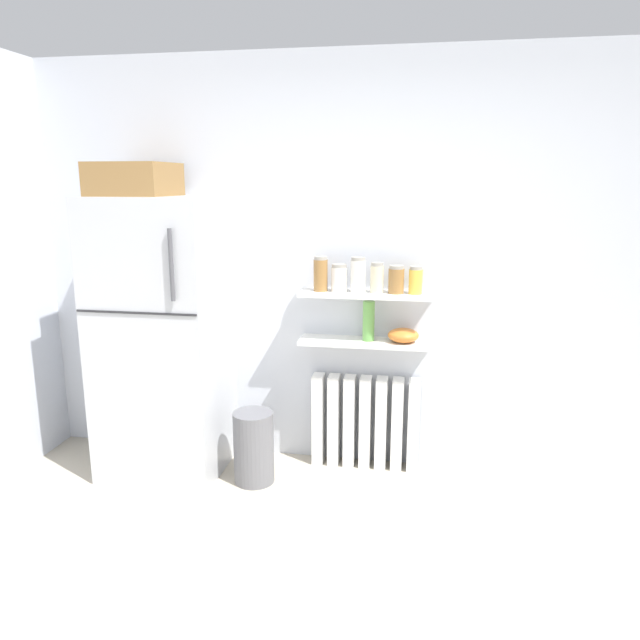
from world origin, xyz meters
TOP-DOWN VIEW (x-y plane):
  - ground_plane at (0.00, 0.50)m, footprint 7.04×7.04m
  - back_wall at (0.00, 2.05)m, footprint 7.04×0.10m
  - refrigerator at (-1.29, 1.68)m, footprint 0.74×0.66m
  - radiator at (-0.02, 1.92)m, footprint 0.69×0.12m
  - wall_shelf_lower at (-0.02, 1.89)m, footprint 0.84×0.22m
  - wall_shelf_upper at (-0.02, 1.89)m, footprint 0.84×0.22m
  - storage_jar_0 at (-0.31, 1.89)m, footprint 0.09×0.09m
  - storage_jar_1 at (-0.20, 1.89)m, footprint 0.10×0.10m
  - storage_jar_2 at (-0.08, 1.89)m, footprint 0.09×0.09m
  - storage_jar_3 at (0.04, 1.89)m, footprint 0.08×0.08m
  - storage_jar_4 at (0.15, 1.89)m, footprint 0.10×0.10m
  - storage_jar_5 at (0.27, 1.89)m, footprint 0.08×0.08m
  - vase at (-0.01, 1.89)m, footprint 0.07×0.07m
  - shelf_bowl at (0.21, 1.89)m, footprint 0.19×0.19m
  - trash_bin at (-0.68, 1.59)m, footprint 0.25×0.25m

SIDE VIEW (x-z plane):
  - ground_plane at x=0.00m, z-range 0.00..0.00m
  - trash_bin at x=-0.68m, z-range 0.00..0.46m
  - radiator at x=-0.02m, z-range 0.00..0.61m
  - wall_shelf_lower at x=-0.02m, z-range 0.84..0.86m
  - shelf_bowl at x=0.21m, z-range 0.86..0.95m
  - refrigerator at x=-1.29m, z-range -0.05..1.89m
  - vase at x=-0.01m, z-range 0.86..1.11m
  - wall_shelf_upper at x=-0.02m, z-range 1.14..1.17m
  - storage_jar_5 at x=0.27m, z-range 1.17..1.33m
  - storage_jar_1 at x=-0.20m, z-range 1.17..1.34m
  - storage_jar_4 at x=0.15m, z-range 1.17..1.34m
  - storage_jar_3 at x=0.04m, z-range 1.17..1.35m
  - storage_jar_0 at x=-0.31m, z-range 1.17..1.38m
  - storage_jar_2 at x=-0.08m, z-range 1.17..1.38m
  - back_wall at x=0.00m, z-range 0.00..2.60m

